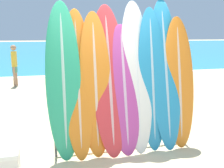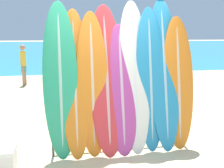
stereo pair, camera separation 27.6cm
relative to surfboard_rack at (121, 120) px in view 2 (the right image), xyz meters
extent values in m
plane|color=#CCB789|center=(-0.19, -0.32, -0.52)|extent=(160.00, 160.00, 0.00)
cube|color=teal|center=(-0.19, 38.12, -0.52)|extent=(120.00, 60.00, 0.00)
cube|color=white|center=(-0.19, 8.42, -0.51)|extent=(120.00, 0.60, 0.01)
cylinder|color=#47474C|center=(-1.14, 0.00, -0.04)|extent=(0.04, 0.04, 0.97)
cylinder|color=#47474C|center=(1.14, 0.00, -0.04)|extent=(0.04, 0.04, 0.97)
cylinder|color=#47474C|center=(0.00, 0.00, 0.43)|extent=(2.31, 0.04, 0.04)
cylinder|color=#47474C|center=(0.00, 0.00, -0.40)|extent=(2.31, 0.04, 0.04)
ellipsoid|color=#289E70|center=(-0.98, 0.01, 0.71)|extent=(0.54, 0.50, 2.46)
ellipsoid|color=#9AC3B3|center=(-0.98, 0.01, 0.71)|extent=(0.10, 0.49, 2.37)
ellipsoid|color=orange|center=(-0.75, 0.02, 0.66)|extent=(0.48, 0.62, 2.36)
ellipsoid|color=beige|center=(-0.75, 0.02, 0.66)|extent=(0.09, 0.60, 2.27)
ellipsoid|color=orange|center=(-0.48, 0.00, 0.64)|extent=(0.52, 0.49, 2.32)
ellipsoid|color=beige|center=(-0.48, 0.00, 0.64)|extent=(0.09, 0.48, 2.23)
ellipsoid|color=red|center=(-0.24, 0.04, 0.70)|extent=(0.59, 0.74, 2.45)
ellipsoid|color=#D59E9F|center=(-0.24, 0.04, 0.70)|extent=(0.11, 0.72, 2.35)
ellipsoid|color=#B23D8E|center=(0.00, -0.01, 0.54)|extent=(0.56, 0.63, 2.12)
ellipsoid|color=#CAA1BE|center=(0.00, -0.01, 0.54)|extent=(0.10, 0.61, 2.04)
ellipsoid|color=silver|center=(0.23, 0.04, 0.74)|extent=(0.53, 0.67, 2.51)
ellipsoid|color=silver|center=(0.23, 0.04, 0.74)|extent=(0.10, 0.65, 2.42)
ellipsoid|color=teal|center=(0.50, 0.01, 0.68)|extent=(0.49, 0.50, 2.40)
ellipsoid|color=#98BACC|center=(0.50, 0.01, 0.68)|extent=(0.09, 0.49, 2.31)
ellipsoid|color=teal|center=(0.75, 0.04, 0.76)|extent=(0.54, 0.67, 2.56)
ellipsoid|color=#98BACC|center=(0.75, 0.04, 0.76)|extent=(0.10, 0.66, 2.46)
ellipsoid|color=orange|center=(1.00, 0.00, 0.61)|extent=(0.56, 0.47, 2.26)
ellipsoid|color=beige|center=(1.00, 0.00, 0.61)|extent=(0.10, 0.46, 2.17)
cylinder|color=beige|center=(2.64, 7.43, -0.16)|extent=(0.10, 0.10, 0.71)
cylinder|color=beige|center=(2.60, 7.58, -0.16)|extent=(0.10, 0.10, 0.71)
cube|color=#CC4C3D|center=(2.62, 7.51, 0.09)|extent=(0.18, 0.23, 0.21)
cube|color=#3370BC|center=(2.62, 7.51, 0.47)|extent=(0.20, 0.25, 0.56)
sphere|color=beige|center=(2.62, 7.51, 0.88)|extent=(0.20, 0.20, 0.20)
cylinder|color=#A87A5B|center=(-0.04, 2.60, -0.16)|extent=(0.10, 0.10, 0.72)
cylinder|color=#A87A5B|center=(0.07, 2.72, -0.16)|extent=(0.10, 0.10, 0.72)
cube|color=#478466|center=(0.02, 2.66, 0.09)|extent=(0.23, 0.24, 0.22)
cube|color=#2D333D|center=(0.02, 2.66, 0.49)|extent=(0.25, 0.26, 0.57)
sphere|color=#A87A5B|center=(0.02, 2.66, 0.90)|extent=(0.20, 0.20, 0.20)
cylinder|color=#A87A5B|center=(-2.35, 6.48, -0.15)|extent=(0.10, 0.10, 0.74)
cylinder|color=#A87A5B|center=(-2.39, 6.33, -0.15)|extent=(0.10, 0.10, 0.74)
cube|color=#478466|center=(-2.37, 6.41, 0.11)|extent=(0.17, 0.23, 0.22)
cube|color=gold|center=(-2.37, 6.41, 0.50)|extent=(0.19, 0.25, 0.58)
sphere|color=#A87A5B|center=(-2.37, 6.41, 0.93)|extent=(0.21, 0.21, 0.21)
cylinder|color=#A87A5B|center=(1.85, 6.81, -0.14)|extent=(0.11, 0.11, 0.77)
cylinder|color=#A87A5B|center=(1.75, 6.68, -0.14)|extent=(0.11, 0.11, 0.77)
cube|color=#CC4C3D|center=(1.80, 6.74, 0.13)|extent=(0.24, 0.25, 0.23)
cube|color=#42996B|center=(1.80, 6.74, 0.55)|extent=(0.26, 0.28, 0.60)
sphere|color=#A87A5B|center=(1.80, 6.74, 0.99)|extent=(0.22, 0.22, 0.22)
camera|label=1|loc=(-1.23, -4.03, 1.43)|focal=42.00mm
camera|label=2|loc=(-0.97, -4.09, 1.43)|focal=42.00mm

